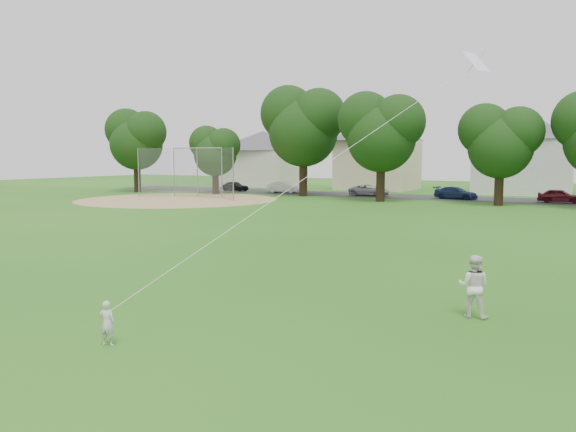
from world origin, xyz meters
The scene contains 10 objects.
ground centered at (0.00, 0.00, 0.00)m, with size 160.00×160.00×0.00m, color #1E5613.
street centered at (0.00, 42.00, 0.01)m, with size 90.00×7.00×0.01m, color #2D2D30.
dirt_infield centered at (-26.00, 28.00, 0.01)m, with size 18.00×18.00×0.02m, color #9E7F51.
toddler centered at (-1.11, -3.09, 0.48)m, with size 0.35×0.23×0.95m, color silver.
older_boy centered at (5.01, 2.78, 0.77)m, with size 0.74×0.58×1.53m, color white.
kite centered at (1.26, 2.94, 3.88)m, with size 2.85×6.59×14.45m.
baseball_backstop centered at (-26.19, 30.55, 2.35)m, with size 10.73×2.29×4.69m.
tree_row centered at (0.49, 35.74, 6.24)m, with size 82.36×9.92×11.15m.
parked_cars centered at (-8.73, 41.00, 0.58)m, with size 45.12×2.13×1.20m.
house_row centered at (-0.30, 52.00, 5.02)m, with size 77.09×13.57×10.58m.
Camera 1 is at (7.69, -11.01, 3.89)m, focal length 35.00 mm.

